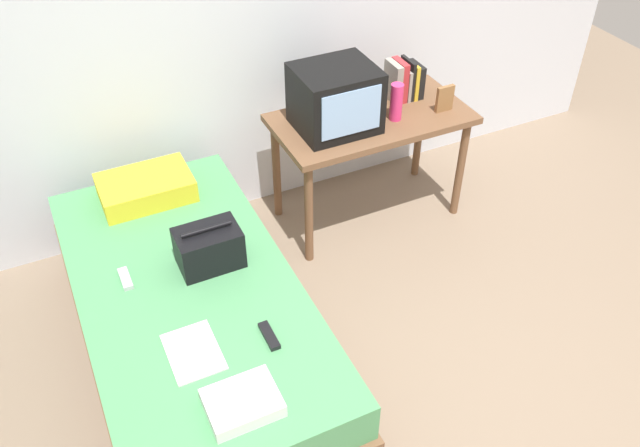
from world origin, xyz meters
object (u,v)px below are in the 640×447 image
(magazine, at_px, (193,352))
(folded_towel, at_px, (243,403))
(pillow, at_px, (146,188))
(remote_silver, at_px, (125,279))
(bed, at_px, (194,324))
(tv, at_px, (335,99))
(handbag, at_px, (209,248))
(book_row, at_px, (404,80))
(remote_dark, at_px, (269,336))
(water_bottle, at_px, (396,102))
(picture_frame, at_px, (445,99))
(desk, at_px, (371,129))

(magazine, height_order, folded_towel, folded_towel)
(pillow, distance_m, remote_silver, 0.64)
(bed, xyz_separation_m, tv, (1.10, 0.67, 0.64))
(tv, bearing_deg, handbag, -148.53)
(tv, bearing_deg, bed, -148.60)
(book_row, xyz_separation_m, remote_dark, (-1.40, -1.26, -0.29))
(bed, xyz_separation_m, water_bottle, (1.46, 0.60, 0.57))
(handbag, bearing_deg, tv, 31.47)
(handbag, distance_m, remote_silver, 0.41)
(bed, height_order, book_row, book_row)
(book_row, bearing_deg, picture_frame, -60.75)
(book_row, bearing_deg, water_bottle, -130.45)
(tv, bearing_deg, book_row, 13.52)
(tv, bearing_deg, remote_silver, -158.87)
(pillow, relative_size, magazine, 1.67)
(tv, xyz_separation_m, magazine, (-1.19, -1.07, -0.37))
(bed, relative_size, picture_frame, 12.57)
(tv, relative_size, pillow, 0.91)
(tv, distance_m, magazine, 1.64)
(tv, xyz_separation_m, pillow, (-1.10, 0.07, -0.31))
(picture_frame, bearing_deg, folded_towel, -143.57)
(tv, bearing_deg, magazine, -138.08)
(book_row, relative_size, remote_silver, 1.71)
(tv, distance_m, book_row, 0.54)
(picture_frame, height_order, magazine, picture_frame)
(bed, bearing_deg, desk, 26.94)
(tv, distance_m, folded_towel, 1.82)
(book_row, relative_size, handbag, 0.82)
(bed, height_order, remote_dark, remote_dark)
(folded_towel, bearing_deg, book_row, 43.50)
(remote_silver, bearing_deg, remote_dark, -52.08)
(water_bottle, bearing_deg, tv, 168.25)
(bed, bearing_deg, handbag, 30.96)
(desk, xyz_separation_m, tv, (-0.25, -0.01, 0.27))
(desk, relative_size, magazine, 4.00)
(remote_silver, bearing_deg, handbag, -8.80)
(desk, xyz_separation_m, handbag, (-1.20, -0.60, 0.00))
(picture_frame, relative_size, folded_towel, 0.57)
(remote_silver, relative_size, folded_towel, 0.51)
(tv, height_order, water_bottle, tv)
(desk, bearing_deg, remote_dark, -134.44)
(magazine, distance_m, remote_silver, 0.57)
(remote_dark, bearing_deg, magazine, 169.05)
(water_bottle, xyz_separation_m, picture_frame, (0.31, -0.04, -0.03))
(magazine, height_order, remote_dark, remote_dark)
(tv, relative_size, folded_towel, 1.57)
(water_bottle, relative_size, remote_silver, 1.53)
(book_row, xyz_separation_m, handbag, (-1.48, -0.71, -0.20))
(magazine, height_order, remote_silver, remote_silver)
(book_row, bearing_deg, pillow, -177.94)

